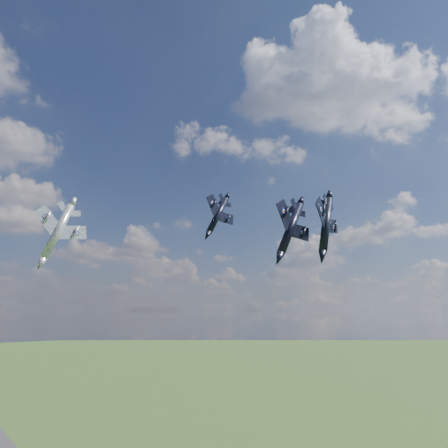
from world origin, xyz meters
TOP-DOWN VIEW (x-y plane):
  - jet_lead_navy at (9.04, 3.56)m, footprint 12.17×15.66m
  - jet_right_navy at (15.30, 1.30)m, footprint 14.88×17.22m
  - jet_high_navy at (11.30, 27.67)m, footprint 11.43×14.65m
  - jet_left_silver at (-22.55, 25.27)m, footprint 10.24×13.70m

SIDE VIEW (x-z plane):
  - jet_left_silver at x=-22.55m, z-range 77.36..83.65m
  - jet_lead_navy at x=9.04m, z-range 77.23..85.20m
  - jet_right_navy at x=15.30m, z-range 78.94..85.55m
  - jet_high_navy at x=11.30m, z-range 84.32..91.77m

